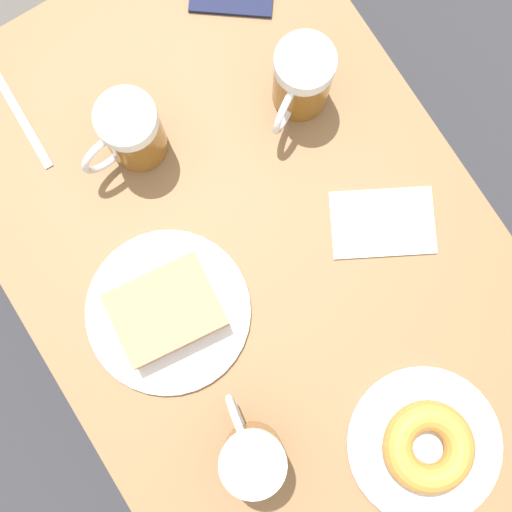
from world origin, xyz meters
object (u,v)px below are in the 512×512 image
object	(u,v)px
plate_with_cake	(168,312)
fork	(22,118)
plate_with_donut	(427,446)
napkin_folded	(383,223)
beer_mug_center	(301,80)
beer_mug_left	(131,133)
beer_mug_right	(252,455)

from	to	relation	value
plate_with_cake	fork	world-z (taller)	plate_with_cake
plate_with_donut	napkin_folded	world-z (taller)	plate_with_donut
plate_with_donut	beer_mug_center	world-z (taller)	beer_mug_center
plate_with_cake	fork	distance (m)	0.36
beer_mug_left	fork	distance (m)	0.19
plate_with_donut	napkin_folded	xyz separation A→B (m)	(0.12, 0.29, -0.02)
plate_with_cake	beer_mug_left	bearing A→B (deg)	69.42
beer_mug_left	beer_mug_right	bearing A→B (deg)	-100.83
beer_mug_center	napkin_folded	size ratio (longest dim) A/B	0.74
fork	beer_mug_center	bearing A→B (deg)	-27.40
beer_mug_left	plate_with_cake	bearing A→B (deg)	-110.58
beer_mug_right	beer_mug_center	bearing A→B (deg)	50.34
plate_with_cake	plate_with_donut	distance (m)	0.40
plate_with_donut	fork	world-z (taller)	plate_with_donut
beer_mug_right	fork	xyz separation A→B (m)	(-0.04, 0.59, -0.06)
plate_with_cake	fork	xyz separation A→B (m)	(-0.04, 0.36, -0.02)
plate_with_cake	beer_mug_right	distance (m)	0.23
plate_with_cake	beer_mug_center	xyz separation A→B (m)	(0.33, 0.17, 0.05)
plate_with_cake	beer_mug_left	size ratio (longest dim) A/B	1.79
beer_mug_left	beer_mug_right	xyz separation A→B (m)	(-0.09, -0.46, 0.00)
beer_mug_center	beer_mug_right	bearing A→B (deg)	-129.66
napkin_folded	plate_with_cake	bearing A→B (deg)	171.08
plate_with_donut	beer_mug_right	bearing A→B (deg)	149.53
beer_mug_center	napkin_folded	distance (m)	0.23
beer_mug_left	fork	bearing A→B (deg)	134.09
beer_mug_right	fork	distance (m)	0.59
beer_mug_left	beer_mug_right	size ratio (longest dim) A/B	1.00
plate_with_cake	beer_mug_right	xyz separation A→B (m)	(0.00, -0.22, 0.05)
plate_with_donut	beer_mug_left	size ratio (longest dim) A/B	1.64
beer_mug_left	napkin_folded	world-z (taller)	beer_mug_left
beer_mug_left	beer_mug_center	xyz separation A→B (m)	(0.24, -0.06, 0.00)
plate_with_donut	beer_mug_center	distance (m)	0.53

